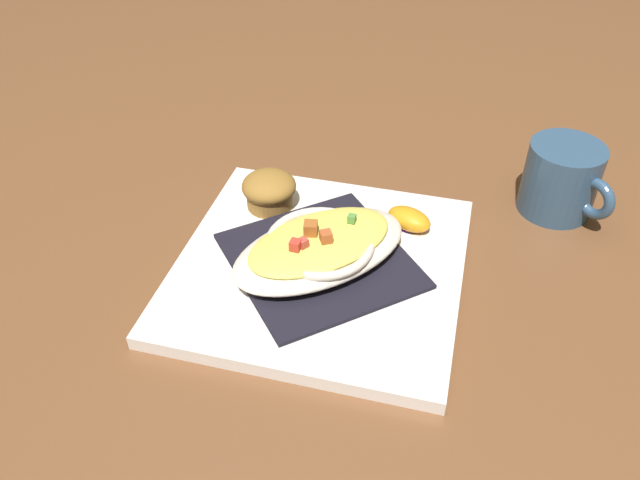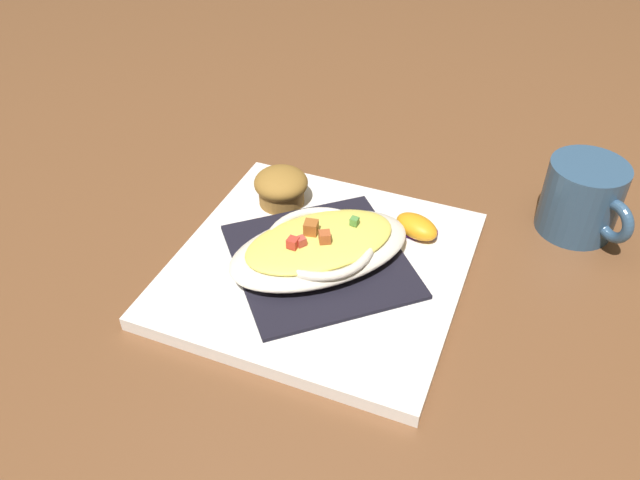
# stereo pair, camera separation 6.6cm
# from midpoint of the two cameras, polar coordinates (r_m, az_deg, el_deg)

# --- Properties ---
(ground_plane) EXTENTS (2.60, 2.60, 0.00)m
(ground_plane) POSITION_cam_midpoint_polar(r_m,az_deg,el_deg) (0.69, 2.74, -3.04)
(ground_plane) COLOR brown
(square_plate) EXTENTS (0.30, 0.30, 0.02)m
(square_plate) POSITION_cam_midpoint_polar(r_m,az_deg,el_deg) (0.68, 2.76, -2.56)
(square_plate) COLOR white
(square_plate) RESTS_ON ground_plane
(folded_napkin) EXTENTS (0.25, 0.25, 0.00)m
(folded_napkin) POSITION_cam_midpoint_polar(r_m,az_deg,el_deg) (0.67, 2.78, -1.92)
(folded_napkin) COLOR black
(folded_napkin) RESTS_ON square_plate
(gratin_dish) EXTENTS (0.21, 0.22, 0.05)m
(gratin_dish) POSITION_cam_midpoint_polar(r_m,az_deg,el_deg) (0.66, 2.83, -0.65)
(gratin_dish) COLOR silver
(gratin_dish) RESTS_ON folded_napkin
(muffin) EXTENTS (0.06, 0.06, 0.04)m
(muffin) POSITION_cam_midpoint_polar(r_m,az_deg,el_deg) (0.74, -0.95, 4.67)
(muffin) COLOR olive
(muffin) RESTS_ON square_plate
(orange_garnish) EXTENTS (0.06, 0.05, 0.02)m
(orange_garnish) POSITION_cam_midpoint_polar(r_m,az_deg,el_deg) (0.72, 11.18, 1.02)
(orange_garnish) COLOR #4E1A6B
(orange_garnish) RESTS_ON square_plate
(coffee_mug) EXTENTS (0.10, 0.10, 0.09)m
(coffee_mug) POSITION_cam_midpoint_polar(r_m,az_deg,el_deg) (0.79, 24.43, 3.09)
(coffee_mug) COLOR #315170
(coffee_mug) RESTS_ON ground_plane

